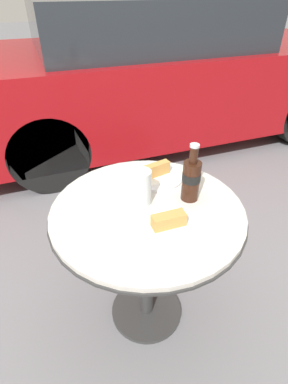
{
  "coord_description": "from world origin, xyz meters",
  "views": [
    {
      "loc": [
        -0.33,
        -0.86,
        1.4
      ],
      "look_at": [
        0.0,
        0.04,
        0.73
      ],
      "focal_mm": 28.0,
      "sensor_mm": 36.0,
      "label": 1
    }
  ],
  "objects_px": {
    "drinking_glass": "(141,189)",
    "lunch_plate_far": "(157,175)",
    "cola_bottle_left": "(191,178)",
    "parked_car": "(158,74)",
    "lunch_plate_near": "(169,226)",
    "bistro_table": "(147,232)"
  },
  "relations": [
    {
      "from": "drinking_glass",
      "to": "lunch_plate_near",
      "type": "distance_m",
      "value": 0.19
    },
    {
      "from": "lunch_plate_far",
      "to": "parked_car",
      "type": "bearing_deg",
      "value": 67.27
    },
    {
      "from": "parked_car",
      "to": "lunch_plate_near",
      "type": "bearing_deg",
      "value": -111.67
    },
    {
      "from": "cola_bottle_left",
      "to": "lunch_plate_far",
      "type": "height_order",
      "value": "cola_bottle_left"
    },
    {
      "from": "lunch_plate_near",
      "to": "lunch_plate_far",
      "type": "bearing_deg",
      "value": 74.82
    },
    {
      "from": "lunch_plate_near",
      "to": "parked_car",
      "type": "bearing_deg",
      "value": 68.33
    },
    {
      "from": "cola_bottle_left",
      "to": "lunch_plate_far",
      "type": "relative_size",
      "value": 1.04
    },
    {
      "from": "drinking_glass",
      "to": "lunch_plate_far",
      "type": "height_order",
      "value": "drinking_glass"
    },
    {
      "from": "drinking_glass",
      "to": "bistro_table",
      "type": "bearing_deg",
      "value": -76.47
    },
    {
      "from": "cola_bottle_left",
      "to": "lunch_plate_near",
      "type": "relative_size",
      "value": 1.02
    },
    {
      "from": "lunch_plate_near",
      "to": "lunch_plate_far",
      "type": "xyz_separation_m",
      "value": [
        0.09,
        0.33,
        0.0
      ]
    },
    {
      "from": "cola_bottle_left",
      "to": "lunch_plate_near",
      "type": "distance_m",
      "value": 0.23
    },
    {
      "from": "lunch_plate_near",
      "to": "drinking_glass",
      "type": "bearing_deg",
      "value": 101.39
    },
    {
      "from": "bistro_table",
      "to": "lunch_plate_near",
      "type": "xyz_separation_m",
      "value": [
        0.03,
        -0.14,
        0.14
      ]
    },
    {
      "from": "lunch_plate_far",
      "to": "lunch_plate_near",
      "type": "bearing_deg",
      "value": -105.18
    },
    {
      "from": "bistro_table",
      "to": "lunch_plate_far",
      "type": "xyz_separation_m",
      "value": [
        0.12,
        0.19,
        0.14
      ]
    },
    {
      "from": "bistro_table",
      "to": "parked_car",
      "type": "relative_size",
      "value": 0.19
    },
    {
      "from": "bistro_table",
      "to": "parked_car",
      "type": "distance_m",
      "value": 2.31
    },
    {
      "from": "bistro_table",
      "to": "lunch_plate_far",
      "type": "height_order",
      "value": "lunch_plate_far"
    },
    {
      "from": "bistro_table",
      "to": "cola_bottle_left",
      "type": "bearing_deg",
      "value": 0.94
    },
    {
      "from": "cola_bottle_left",
      "to": "parked_car",
      "type": "bearing_deg",
      "value": 70.67
    },
    {
      "from": "lunch_plate_far",
      "to": "cola_bottle_left",
      "type": "bearing_deg",
      "value": -70.45
    }
  ]
}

